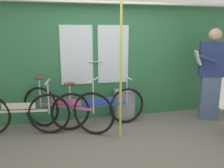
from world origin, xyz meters
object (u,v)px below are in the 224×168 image
at_px(bicycle_by_pole, 66,109).
at_px(handrail_pole, 121,72).
at_px(passenger_reading_newspaper, 211,73).
at_px(bicycle_near_door, 19,113).
at_px(bicycle_leaning_behind, 99,107).
at_px(trash_bin_by_wall, 124,105).

xyz_separation_m(bicycle_by_pole, handrail_pole, (0.85, -0.49, 0.70)).
relative_size(bicycle_by_pole, passenger_reading_newspaper, 0.86).
relative_size(bicycle_near_door, bicycle_leaning_behind, 0.97).
bearing_deg(bicycle_by_pole, passenger_reading_newspaper, 30.88).
bearing_deg(bicycle_by_pole, trash_bin_by_wall, 46.74).
bearing_deg(bicycle_leaning_behind, passenger_reading_newspaper, -7.96).
distance_m(bicycle_by_pole, trash_bin_by_wall, 1.17).
bearing_deg(handrail_pole, bicycle_near_door, 163.49).
distance_m(trash_bin_by_wall, handrail_pole, 1.14).
xyz_separation_m(passenger_reading_newspaper, trash_bin_by_wall, (-1.62, 0.37, -0.64)).
xyz_separation_m(bicycle_near_door, handrail_pole, (1.62, -0.48, 0.72)).
bearing_deg(handrail_pole, bicycle_leaning_behind, 116.59).
distance_m(bicycle_near_door, handrail_pole, 1.83).
bearing_deg(handrail_pole, trash_bin_by_wall, 69.63).
height_order(bicycle_near_door, passenger_reading_newspaper, passenger_reading_newspaper).
bearing_deg(bicycle_leaning_behind, bicycle_near_door, 176.47).
xyz_separation_m(bicycle_by_pole, passenger_reading_newspaper, (2.76, -0.09, 0.54)).
relative_size(bicycle_by_pole, handrail_pole, 0.69).
height_order(passenger_reading_newspaper, trash_bin_by_wall, passenger_reading_newspaper).
distance_m(bicycle_leaning_behind, handrail_pole, 0.92).
bearing_deg(bicycle_near_door, handrail_pole, -8.20).
distance_m(bicycle_leaning_behind, passenger_reading_newspaper, 2.24).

